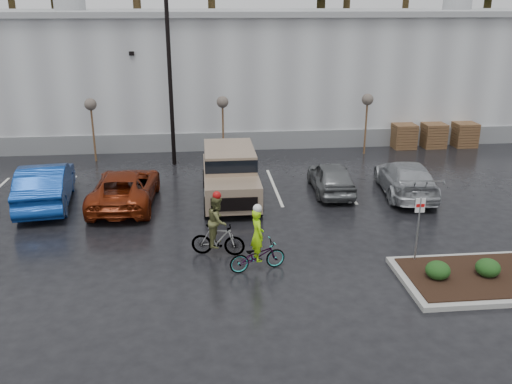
{
  "coord_description": "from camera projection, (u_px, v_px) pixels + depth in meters",
  "views": [
    {
      "loc": [
        -2.57,
        -14.24,
        7.64
      ],
      "look_at": [
        -0.74,
        3.73,
        1.3
      ],
      "focal_mm": 38.0,
      "sensor_mm": 36.0,
      "label": 1
    }
  ],
  "objects": [
    {
      "name": "car_blue",
      "position": [
        46.0,
        185.0,
        21.37
      ],
      "size": [
        2.43,
        5.3,
        1.69
      ],
      "primitive_type": "imported",
      "rotation": [
        0.0,
        0.0,
        3.27
      ],
      "color": "navy",
      "rests_on": "ground"
    },
    {
      "name": "lamppost",
      "position": [
        168.0,
        47.0,
        25.15
      ],
      "size": [
        0.5,
        1.0,
        9.22
      ],
      "color": "black",
      "rests_on": "ground"
    },
    {
      "name": "ground",
      "position": [
        293.0,
        273.0,
        16.14
      ],
      "size": [
        120.0,
        120.0,
        0.0
      ],
      "primitive_type": "plane",
      "color": "black",
      "rests_on": "ground"
    },
    {
      "name": "cyclist_olive",
      "position": [
        218.0,
        232.0,
        17.08
      ],
      "size": [
        1.72,
        0.87,
        2.15
      ],
      "rotation": [
        0.0,
        0.0,
        1.36
      ],
      "color": "#3F3F44",
      "rests_on": "ground"
    },
    {
      "name": "shrub_a",
      "position": [
        438.0,
        270.0,
        15.45
      ],
      "size": [
        0.7,
        0.7,
        0.52
      ],
      "primitive_type": "ellipsoid",
      "color": "#183813",
      "rests_on": "curb_island"
    },
    {
      "name": "wooded_ridge",
      "position": [
        224.0,
        49.0,
        57.4
      ],
      "size": [
        80.0,
        25.0,
        6.0
      ],
      "primitive_type": "cube",
      "color": "#233817",
      "rests_on": "ground"
    },
    {
      "name": "shrub_b",
      "position": [
        488.0,
        268.0,
        15.59
      ],
      "size": [
        0.7,
        0.7,
        0.52
      ],
      "primitive_type": "ellipsoid",
      "color": "#183813",
      "rests_on": "curb_island"
    },
    {
      "name": "pallet_stack_a",
      "position": [
        404.0,
        136.0,
        29.87
      ],
      "size": [
        1.2,
        1.2,
        1.35
      ],
      "primitive_type": "cube",
      "color": "#4C2D1E",
      "rests_on": "ground"
    },
    {
      "name": "sapling_west",
      "position": [
        91.0,
        108.0,
        26.68
      ],
      "size": [
        0.6,
        0.6,
        3.2
      ],
      "color": "#4C2D1E",
      "rests_on": "ground"
    },
    {
      "name": "car_red",
      "position": [
        125.0,
        188.0,
        21.42
      ],
      "size": [
        2.52,
        5.16,
        1.41
      ],
      "primitive_type": "imported",
      "rotation": [
        0.0,
        0.0,
        3.11
      ],
      "color": "#691E09",
      "rests_on": "ground"
    },
    {
      "name": "pallet_stack_c",
      "position": [
        464.0,
        134.0,
        30.21
      ],
      "size": [
        1.2,
        1.2,
        1.35
      ],
      "primitive_type": "cube",
      "color": "#4C2D1E",
      "rests_on": "ground"
    },
    {
      "name": "car_far_silver",
      "position": [
        406.0,
        178.0,
        22.61
      ],
      "size": [
        2.54,
        5.04,
        1.4
      ],
      "primitive_type": "imported",
      "rotation": [
        0.0,
        0.0,
        3.02
      ],
      "color": "#A8ABB0",
      "rests_on": "ground"
    },
    {
      "name": "car_grey",
      "position": [
        331.0,
        177.0,
        22.86
      ],
      "size": [
        1.7,
        3.95,
        1.33
      ],
      "primitive_type": "imported",
      "rotation": [
        0.0,
        0.0,
        3.11
      ],
      "color": "slate",
      "rests_on": "ground"
    },
    {
      "name": "pallet_stack_b",
      "position": [
        433.0,
        135.0,
        30.04
      ],
      "size": [
        1.2,
        1.2,
        1.35
      ],
      "primitive_type": "cube",
      "color": "#4C2D1E",
      "rests_on": "ground"
    },
    {
      "name": "fire_lane_sign",
      "position": [
        418.0,
        222.0,
        16.23
      ],
      "size": [
        0.3,
        0.05,
        2.2
      ],
      "color": "gray",
      "rests_on": "ground"
    },
    {
      "name": "sapling_mid",
      "position": [
        223.0,
        105.0,
        27.3
      ],
      "size": [
        0.6,
        0.6,
        3.2
      ],
      "color": "#4C2D1E",
      "rests_on": "ground"
    },
    {
      "name": "warehouse",
      "position": [
        239.0,
        67.0,
        35.58
      ],
      "size": [
        60.5,
        15.5,
        7.2
      ],
      "color": "#ADAEB2",
      "rests_on": "ground"
    },
    {
      "name": "suv_tan",
      "position": [
        230.0,
        176.0,
        21.82
      ],
      "size": [
        2.2,
        5.1,
        2.06
      ],
      "primitive_type": null,
      "color": "#8C755E",
      "rests_on": "ground"
    },
    {
      "name": "cyclist_hivis",
      "position": [
        257.0,
        250.0,
        16.15
      ],
      "size": [
        1.84,
        1.01,
        2.11
      ],
      "rotation": [
        0.0,
        0.0,
        1.81
      ],
      "color": "#3F3F44",
      "rests_on": "ground"
    },
    {
      "name": "sapling_east",
      "position": [
        367.0,
        103.0,
        28.02
      ],
      "size": [
        0.6,
        0.6,
        3.2
      ],
      "color": "#4C2D1E",
      "rests_on": "ground"
    }
  ]
}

